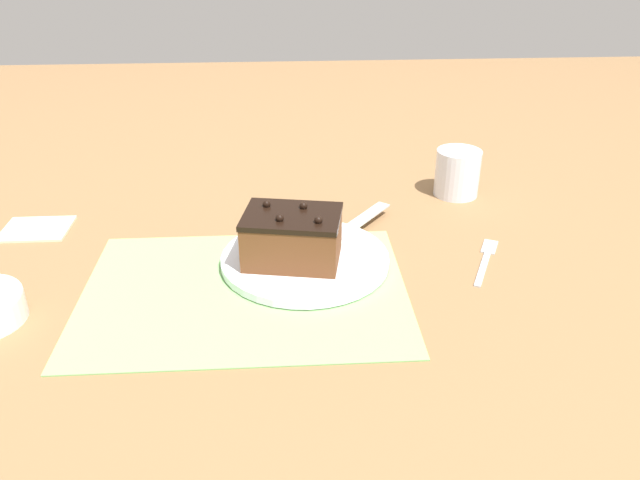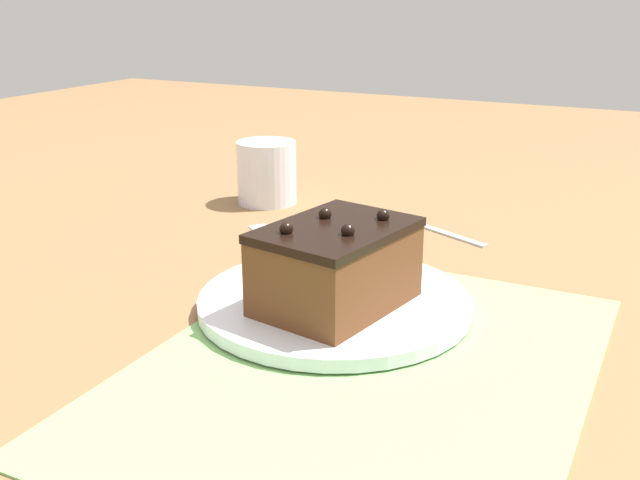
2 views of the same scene
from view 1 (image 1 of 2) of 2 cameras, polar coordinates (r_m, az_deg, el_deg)
name	(u,v)px [view 1 (image 1 of 2)]	position (r m, az deg, el deg)	size (l,w,h in m)	color
ground_plane	(245,291)	(0.90, -6.88, -4.69)	(3.00, 3.00, 0.00)	olive
placemat_woven	(245,290)	(0.90, -6.88, -4.58)	(0.46, 0.34, 0.00)	#7AB266
cake_plate	(305,259)	(0.95, -1.37, -1.75)	(0.26, 0.26, 0.01)	white
chocolate_cake	(292,237)	(0.92, -2.54, 0.29)	(0.16, 0.13, 0.09)	brown
serving_knife	(336,236)	(0.99, 1.43, 0.36)	(0.16, 0.20, 0.01)	slate
drinking_glass	(457,173)	(1.20, 12.45, 6.02)	(0.08, 0.08, 0.09)	white
folded_napkin	(36,228)	(1.16, -24.52, 1.01)	(0.11, 0.09, 0.01)	beige
dessert_fork	(486,257)	(1.01, 14.95, -1.54)	(0.08, 0.14, 0.01)	#B7BABF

